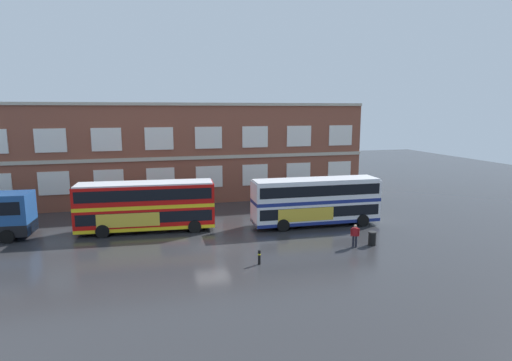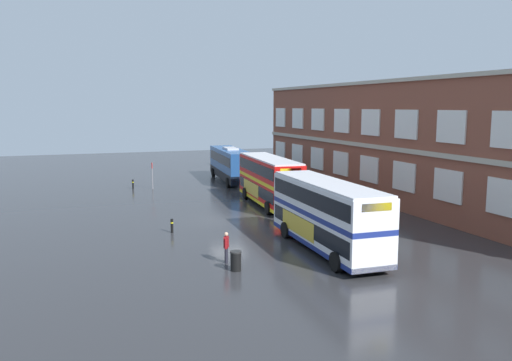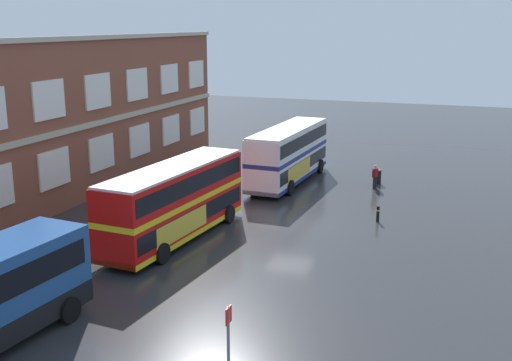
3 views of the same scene
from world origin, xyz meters
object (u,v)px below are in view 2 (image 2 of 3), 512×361
object	(u,v)px
double_decker_middle	(326,214)
station_litter_bin	(236,261)
double_decker_near	(269,180)
safety_bollard_east	(172,225)
bus_stand_flag	(152,173)
waiting_passenger	(226,246)
touring_coach	(231,164)
safety_bollard_west	(133,184)

from	to	relation	value
double_decker_middle	station_litter_bin	distance (m)	6.68
double_decker_near	safety_bollard_east	world-z (taller)	double_decker_near
double_decker_near	bus_stand_flag	distance (m)	14.55
double_decker_near	waiting_passenger	bearing A→B (deg)	-29.64
waiting_passenger	station_litter_bin	size ratio (longest dim) A/B	1.65
waiting_passenger	double_decker_near	bearing A→B (deg)	150.36
double_decker_near	station_litter_bin	xyz separation A→B (m)	(16.01, -8.21, -1.63)
waiting_passenger	safety_bollard_east	size ratio (longest dim) A/B	1.79
waiting_passenger	bus_stand_flag	distance (m)	26.65
double_decker_near	touring_coach	world-z (taller)	double_decker_near
double_decker_near	safety_bollard_west	world-z (taller)	double_decker_near
touring_coach	waiting_passenger	bearing A→B (deg)	-17.85
touring_coach	station_litter_bin	size ratio (longest dim) A/B	11.83
double_decker_middle	double_decker_near	bearing A→B (deg)	171.92
station_litter_bin	safety_bollard_east	size ratio (longest dim) A/B	1.08
waiting_passenger	safety_bollard_west	bearing A→B (deg)	-176.49
double_decker_middle	safety_bollard_east	world-z (taller)	double_decker_middle
double_decker_near	station_litter_bin	size ratio (longest dim) A/B	10.85
waiting_passenger	double_decker_middle	bearing A→B (deg)	93.65
double_decker_near	station_litter_bin	world-z (taller)	double_decker_near
bus_stand_flag	safety_bollard_west	size ratio (longest dim) A/B	2.84
station_litter_bin	safety_bollard_west	bearing A→B (deg)	-176.54
double_decker_middle	station_litter_bin	world-z (taller)	double_decker_middle
double_decker_near	double_decker_middle	size ratio (longest dim) A/B	1.01
safety_bollard_west	double_decker_middle	bearing A→B (deg)	16.40
safety_bollard_west	safety_bollard_east	bearing A→B (deg)	0.57
bus_stand_flag	safety_bollard_east	bearing A→B (deg)	-5.07
double_decker_middle	safety_bollard_west	world-z (taller)	double_decker_middle
station_litter_bin	safety_bollard_west	xyz separation A→B (m)	(-28.88, -1.75, -0.03)
double_decker_near	safety_bollard_east	size ratio (longest dim) A/B	11.76
double_decker_near	safety_bollard_west	bearing A→B (deg)	-142.26
double_decker_middle	station_litter_bin	size ratio (longest dim) A/B	10.77
bus_stand_flag	safety_bollard_west	distance (m)	2.33
touring_coach	double_decker_near	bearing A→B (deg)	-4.35
waiting_passenger	bus_stand_flag	world-z (taller)	bus_stand_flag
station_litter_bin	waiting_passenger	bearing A→B (deg)	-177.46
double_decker_near	waiting_passenger	xyz separation A→B (m)	(14.55, -8.28, -1.22)
double_decker_middle	waiting_passenger	xyz separation A→B (m)	(0.40, -6.27, -1.22)
double_decker_near	safety_bollard_east	distance (m)	12.07
double_decker_near	bus_stand_flag	xyz separation A→B (m)	(-12.09, -8.08, -0.51)
double_decker_middle	safety_bollard_east	xyz separation A→B (m)	(-7.26, -7.76, -1.66)
double_decker_near	double_decker_middle	distance (m)	14.29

